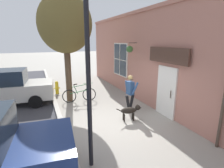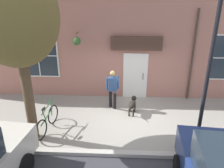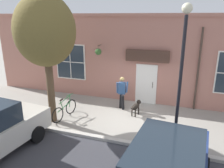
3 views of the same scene
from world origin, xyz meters
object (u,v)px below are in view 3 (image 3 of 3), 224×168
Objects in this scene: leaning_bicycle at (65,110)px; fire_hydrant at (16,112)px; street_lamp at (182,59)px; dog_on_leash at (136,106)px; pedestrian_walking at (122,90)px; street_tree_by_curb at (44,34)px.

fire_hydrant is (0.93, -1.90, 0.02)m from leaning_bicycle.
street_lamp is at bearing 80.46° from leaning_bicycle.
leaning_bicycle reaches higher than dog_on_leash.
pedestrian_walking is at bearing -134.01° from street_lamp.
fire_hydrant is at bearing -65.19° from dog_on_leash.
dog_on_leash is 0.19× the size of street_tree_by_curb.
street_lamp is 7.34m from fire_hydrant.
fire_hydrant is at bearing -72.42° from street_tree_by_curb.
dog_on_leash is 3.96m from street_lamp.
dog_on_leash is at bearing 117.76° from street_tree_by_curb.
street_tree_by_curb reaches higher than leaning_bicycle.
leaning_bicycle is 5.69m from street_lamp.
pedestrian_walking is 0.31× the size of street_tree_by_curb.
street_tree_by_curb is 1.10× the size of street_lamp.
leaning_bicycle is (1.34, -3.02, -0.05)m from dog_on_leash.
dog_on_leash is at bearing 113.97° from leaning_bicycle.
street_tree_by_curb reaches higher than dog_on_leash.
street_tree_by_curb reaches higher than street_lamp.
street_tree_by_curb is at bearing -93.98° from street_lamp.
street_lamp reaches higher than fire_hydrant.
pedestrian_walking is 4.33m from street_lamp.
dog_on_leash is at bearing -139.12° from street_lamp.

